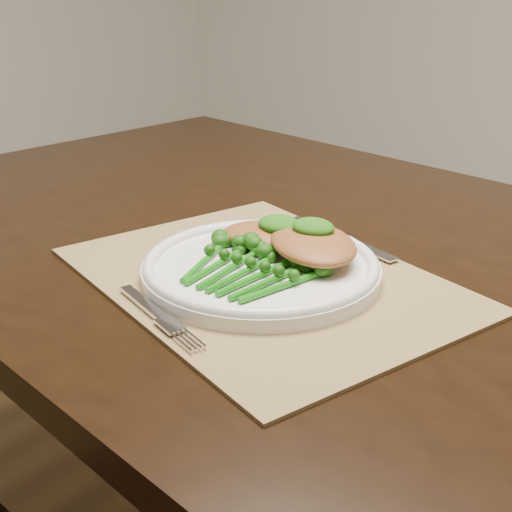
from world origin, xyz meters
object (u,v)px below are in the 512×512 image
Objects in this scene: dinner_plate at (261,267)px; chicken_fillet_left at (269,235)px; placemat at (263,279)px; broccolini_bundle at (241,273)px; dining_table at (326,476)px.

chicken_fillet_left reaches higher than dinner_plate.
broccolini_bundle is (0.00, -0.04, 0.02)m from placemat.
broccolini_bundle is at bearing -72.32° from placemat.
placemat is 3.02× the size of broccolini_bundle.
dinner_plate is at bearing -82.21° from chicken_fillet_left.
placemat is 0.02m from dinner_plate.
dining_table is 14.00× the size of chicken_fillet_left.
dining_table is at bearing 33.46° from chicken_fillet_left.
placemat is at bearing -79.95° from chicken_fillet_left.
broccolini_bundle is at bearing -91.30° from chicken_fillet_left.
dinner_plate is (-0.00, -0.00, 0.02)m from placemat.
chicken_fillet_left is at bearing -118.00° from dining_table.
placemat is 3.90× the size of chicken_fillet_left.
dining_table is 5.93× the size of dinner_plate.
chicken_fillet_left is at bearing 118.96° from dinner_plate.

